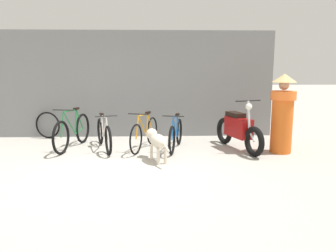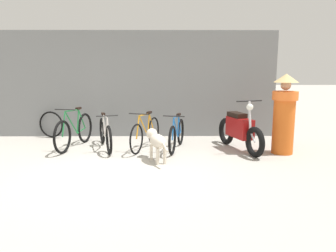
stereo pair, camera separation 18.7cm
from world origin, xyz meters
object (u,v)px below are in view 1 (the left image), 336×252
bicycle_1 (104,135)px  motorcycle (238,130)px  bicycle_2 (145,133)px  bicycle_0 (73,132)px  bicycle_3 (176,135)px  person_in_robes (282,112)px  stray_dog (157,140)px  spare_tire_left (48,125)px

bicycle_1 → motorcycle: motorcycle is taller
bicycle_2 → motorcycle: size_ratio=0.85×
bicycle_0 → bicycle_3: bicycle_0 is taller
motorcycle → person_in_robes: (0.85, -0.27, 0.43)m
bicycle_0 → bicycle_3: (2.30, -0.19, -0.05)m
bicycle_0 → motorcycle: (3.67, -0.28, 0.07)m
stray_dog → bicycle_0: bearing=39.4°
bicycle_1 → bicycle_2: bicycle_2 is taller
bicycle_2 → spare_tire_left: 2.80m
bicycle_1 → bicycle_3: bearing=69.2°
bicycle_1 → stray_dog: size_ratio=1.62×
bicycle_3 → person_in_robes: (2.22, -0.36, 0.54)m
bicycle_3 → motorcycle: 1.37m
bicycle_2 → person_in_robes: size_ratio=0.93×
bicycle_2 → spare_tire_left: bicycle_2 is taller
bicycle_3 → person_in_robes: size_ratio=0.92×
bicycle_2 → motorcycle: 2.06m
stray_dog → bicycle_3: bearing=-45.3°
motorcycle → spare_tire_left: motorcycle is taller
person_in_robes → stray_dog: bearing=13.0°
bicycle_1 → person_in_robes: (3.81, -0.43, 0.54)m
bicycle_2 → bicycle_3: bearing=105.2°
bicycle_3 → motorcycle: motorcycle is taller
motorcycle → person_in_robes: 0.99m
motorcycle → bicycle_0: bearing=-111.4°
bicycle_0 → bicycle_3: 2.31m
bicycle_3 → spare_tire_left: bicycle_3 is taller
bicycle_1 → spare_tire_left: size_ratio=2.38×
bicycle_3 → motorcycle: (1.37, -0.09, 0.11)m
bicycle_1 → person_in_robes: bearing=65.4°
bicycle_1 → person_in_robes: person_in_robes is taller
bicycle_0 → bicycle_1: bicycle_0 is taller
bicycle_1 → bicycle_2: (0.90, -0.03, 0.02)m
bicycle_0 → stray_dog: bicycle_0 is taller
stray_dog → spare_tire_left: spare_tire_left is taller
bicycle_2 → motorcycle: motorcycle is taller
bicycle_0 → bicycle_2: bicycle_0 is taller
bicycle_0 → motorcycle: 3.68m
person_in_robes → bicycle_1: bearing=-5.3°
bicycle_1 → motorcycle: (2.96, -0.17, 0.11)m
stray_dog → spare_tire_left: (-2.78, 2.19, -0.06)m
bicycle_0 → person_in_robes: bearing=94.5°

